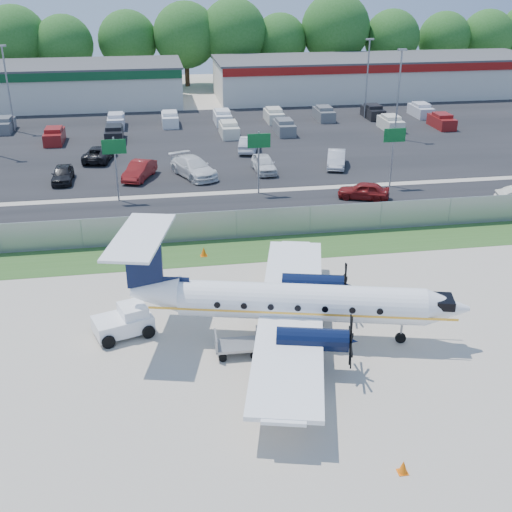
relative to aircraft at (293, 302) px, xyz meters
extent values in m
plane|color=#BEB3A1|center=(-1.01, -1.12, -2.01)|extent=(170.00, 170.00, 0.00)
cube|color=#2D561E|center=(-1.01, 10.88, -2.00)|extent=(170.00, 4.00, 0.02)
cube|color=black|center=(-1.01, 17.88, -1.99)|extent=(170.00, 8.00, 0.02)
cube|color=black|center=(-1.01, 38.88, -1.99)|extent=(170.00, 32.00, 0.02)
cube|color=gray|center=(-1.01, 12.88, -1.01)|extent=(120.00, 0.02, 1.90)
cube|color=gray|center=(-1.01, 12.88, -0.03)|extent=(120.00, 0.06, 0.06)
cube|color=gray|center=(-1.01, 12.88, -1.96)|extent=(120.00, 0.06, 0.06)
cube|color=silver|center=(24.99, 60.88, 0.49)|extent=(44.00, 12.00, 5.00)
cube|color=#474749|center=(24.99, 60.88, 3.11)|extent=(44.40, 12.40, 0.24)
cube|color=maroon|center=(24.99, 54.78, 2.49)|extent=(44.00, 0.20, 1.00)
cylinder|color=gray|center=(-9.01, 21.88, 0.49)|extent=(0.14, 0.14, 5.00)
cube|color=#0C5923|center=(-9.01, 21.73, 2.29)|extent=(1.80, 0.08, 1.10)
cylinder|color=gray|center=(1.99, 21.88, 0.49)|extent=(0.14, 0.14, 5.00)
cube|color=#0C5923|center=(1.99, 21.73, 2.29)|extent=(1.80, 0.08, 1.10)
cylinder|color=gray|center=(12.99, 21.88, 0.49)|extent=(0.14, 0.14, 5.00)
cube|color=#0C5923|center=(12.99, 21.73, 2.29)|extent=(1.80, 0.08, 1.10)
cylinder|color=gray|center=(18.99, 36.88, 2.49)|extent=(0.18, 0.18, 9.00)
cube|color=gray|center=(18.99, 36.88, 6.99)|extent=(0.90, 0.35, 0.18)
cylinder|color=gray|center=(-21.01, 46.88, 2.49)|extent=(0.18, 0.18, 9.00)
cube|color=gray|center=(-21.01, 46.88, 6.99)|extent=(0.90, 0.35, 0.18)
cylinder|color=gray|center=(18.99, 46.88, 2.49)|extent=(0.18, 0.18, 9.00)
cube|color=gray|center=(18.99, 46.88, 6.99)|extent=(0.90, 0.35, 0.18)
cylinder|color=white|center=(0.36, -0.09, 0.00)|extent=(11.74, 4.55, 1.77)
cone|color=white|center=(7.01, -1.76, 0.00)|extent=(2.42, 2.22, 1.77)
cone|color=white|center=(-6.47, 1.62, 0.19)|extent=(2.78, 2.31, 1.77)
cube|color=black|center=(6.83, -1.71, 0.33)|extent=(1.11, 1.38, 0.42)
cube|color=white|center=(-0.09, 0.02, -0.51)|extent=(6.89, 16.65, 0.21)
cylinder|color=black|center=(0.25, -2.85, -0.37)|extent=(3.33, 1.77, 1.03)
cylinder|color=black|center=(1.56, 2.40, -0.37)|extent=(3.33, 1.77, 1.03)
cube|color=black|center=(-6.92, 1.73, 1.77)|extent=(1.76, 0.59, 2.71)
cube|color=white|center=(-7.02, 1.76, 3.12)|extent=(3.58, 6.16, 0.13)
cylinder|color=gray|center=(5.07, -1.27, -1.40)|extent=(0.11, 0.11, 1.21)
cylinder|color=black|center=(5.07, -1.27, -1.75)|extent=(0.55, 0.29, 0.52)
cylinder|color=black|center=(-0.75, -2.60, -1.71)|extent=(0.67, 0.51, 0.60)
cylinder|color=black|center=(0.57, 2.65, -1.71)|extent=(0.67, 0.51, 0.60)
cube|color=white|center=(-8.17, 1.68, -1.40)|extent=(3.15, 2.44, 0.77)
cube|color=white|center=(-7.65, 1.85, -0.79)|extent=(1.61, 1.75, 0.55)
cube|color=black|center=(-7.17, 2.01, -0.77)|extent=(0.57, 1.22, 0.44)
cylinder|color=black|center=(-8.85, 0.55, -1.67)|extent=(0.71, 0.44, 0.66)
cylinder|color=black|center=(-9.39, 2.19, -1.67)|extent=(0.71, 0.44, 0.66)
cylinder|color=black|center=(-6.96, 1.17, -1.67)|extent=(0.71, 0.44, 0.66)
cylinder|color=black|center=(-7.50, 2.81, -1.67)|extent=(0.71, 0.44, 0.66)
cube|color=gray|center=(-0.44, 0.28, -1.57)|extent=(2.24, 1.78, 0.12)
cube|color=gray|center=(-1.30, -0.04, -1.28)|extent=(0.48, 1.12, 0.58)
cube|color=gray|center=(0.43, 0.60, -1.28)|extent=(0.48, 1.12, 0.58)
cylinder|color=black|center=(-0.89, -0.46, -1.83)|extent=(0.37, 0.23, 0.35)
cylinder|color=black|center=(-1.26, 0.54, -1.83)|extent=(0.37, 0.23, 0.35)
cylinder|color=black|center=(0.39, 0.02, -1.83)|extent=(0.37, 0.23, 0.35)
cylinder|color=black|center=(0.01, 1.02, -1.83)|extent=(0.37, 0.23, 0.35)
cube|color=gray|center=(-2.85, -0.95, -1.54)|extent=(2.13, 1.31, 0.13)
cube|color=gray|center=(-3.85, -0.92, -1.22)|extent=(0.12, 1.26, 0.63)
cube|color=gray|center=(-1.86, -0.98, -1.22)|extent=(0.12, 1.26, 0.63)
cylinder|color=black|center=(-3.60, -1.51, -1.82)|extent=(0.38, 0.14, 0.38)
cylinder|color=black|center=(-3.57, -0.35, -1.82)|extent=(0.38, 0.14, 0.38)
cylinder|color=black|center=(-2.14, -1.55, -1.82)|extent=(0.38, 0.14, 0.38)
cylinder|color=black|center=(-2.11, -0.39, -1.82)|extent=(0.38, 0.14, 0.38)
cone|color=#FF6808|center=(1.97, -9.61, -1.74)|extent=(0.35, 0.35, 0.53)
cube|color=#FF6808|center=(1.97, -9.61, -1.99)|extent=(0.37, 0.37, 0.03)
cone|color=#FF6808|center=(-3.43, 10.40, -1.71)|extent=(0.40, 0.40, 0.60)
cube|color=#FF6808|center=(-3.43, 10.40, -1.99)|extent=(0.42, 0.42, 0.03)
imported|color=maroon|center=(9.83, 19.16, -2.01)|extent=(4.29, 2.96, 1.35)
imported|color=black|center=(-13.77, 27.39, -2.01)|extent=(1.66, 4.09, 1.39)
imported|color=maroon|center=(-7.39, 27.22, -2.01)|extent=(3.12, 4.83, 1.50)
imported|color=silver|center=(-2.80, 27.13, -2.01)|extent=(4.39, 6.16, 1.66)
imported|color=silver|center=(3.41, 27.49, -2.01)|extent=(1.84, 4.40, 1.49)
imported|color=silver|center=(10.14, 27.99, -2.01)|extent=(2.77, 4.68, 1.46)
imported|color=black|center=(-11.11, 33.57, -2.01)|extent=(3.20, 5.31, 1.38)
imported|color=silver|center=(3.15, 34.50, -2.01)|extent=(2.70, 4.81, 1.50)
camera|label=1|loc=(-6.13, -26.32, 14.68)|focal=45.00mm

